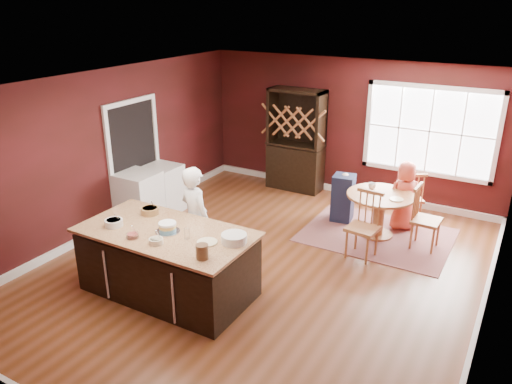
{
  "coord_description": "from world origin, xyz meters",
  "views": [
    {
      "loc": [
        3.13,
        -5.7,
        3.77
      ],
      "look_at": [
        -0.3,
        0.3,
        1.05
      ],
      "focal_mm": 35.0,
      "sensor_mm": 36.0,
      "label": 1
    }
  ],
  "objects_px": {
    "chair_east": "(427,218)",
    "chair_north": "(410,196)",
    "baker": "(195,219)",
    "washer": "(139,199)",
    "seated_woman": "(404,196)",
    "layer_cake": "(168,227)",
    "dryer": "(163,189)",
    "hutch": "(296,140)",
    "kitchen_island": "(168,263)",
    "chair_south": "(363,226)",
    "dining_table": "(380,206)",
    "toddler": "(345,177)",
    "high_chair": "(343,197)"
  },
  "relations": [
    {
      "from": "high_chair",
      "to": "hutch",
      "type": "height_order",
      "value": "hutch"
    },
    {
      "from": "chair_north",
      "to": "washer",
      "type": "xyz_separation_m",
      "value": [
        -4.09,
        -2.43,
        -0.02
      ]
    },
    {
      "from": "layer_cake",
      "to": "hutch",
      "type": "bearing_deg",
      "value": 93.58
    },
    {
      "from": "chair_north",
      "to": "chair_east",
      "type": "bearing_deg",
      "value": 85.36
    },
    {
      "from": "seated_woman",
      "to": "chair_north",
      "type": "bearing_deg",
      "value": -129.85
    },
    {
      "from": "baker",
      "to": "washer",
      "type": "bearing_deg",
      "value": -4.72
    },
    {
      "from": "baker",
      "to": "chair_south",
      "type": "distance_m",
      "value": 2.53
    },
    {
      "from": "baker",
      "to": "dryer",
      "type": "height_order",
      "value": "baker"
    },
    {
      "from": "chair_east",
      "to": "hutch",
      "type": "bearing_deg",
      "value": 67.12
    },
    {
      "from": "baker",
      "to": "layer_cake",
      "type": "xyz_separation_m",
      "value": [
        0.11,
        -0.74,
        0.2
      ]
    },
    {
      "from": "kitchen_island",
      "to": "baker",
      "type": "relative_size",
      "value": 1.47
    },
    {
      "from": "toddler",
      "to": "hutch",
      "type": "distance_m",
      "value": 1.75
    },
    {
      "from": "chair_east",
      "to": "chair_north",
      "type": "height_order",
      "value": "chair_east"
    },
    {
      "from": "dining_table",
      "to": "chair_south",
      "type": "relative_size",
      "value": 1.04
    },
    {
      "from": "layer_cake",
      "to": "toddler",
      "type": "xyz_separation_m",
      "value": [
        1.15,
        3.45,
        -0.18
      ]
    },
    {
      "from": "kitchen_island",
      "to": "baker",
      "type": "distance_m",
      "value": 0.81
    },
    {
      "from": "chair_north",
      "to": "washer",
      "type": "bearing_deg",
      "value": -2.52
    },
    {
      "from": "baker",
      "to": "toddler",
      "type": "distance_m",
      "value": 2.99
    },
    {
      "from": "washer",
      "to": "toddler",
      "type": "bearing_deg",
      "value": 32.87
    },
    {
      "from": "toddler",
      "to": "hutch",
      "type": "xyz_separation_m",
      "value": [
        -1.43,
        0.98,
        0.23
      ]
    },
    {
      "from": "baker",
      "to": "chair_east",
      "type": "relative_size",
      "value": 1.5
    },
    {
      "from": "layer_cake",
      "to": "chair_south",
      "type": "height_order",
      "value": "chair_south"
    },
    {
      "from": "kitchen_island",
      "to": "chair_south",
      "type": "height_order",
      "value": "chair_south"
    },
    {
      "from": "chair_east",
      "to": "hutch",
      "type": "distance_m",
      "value": 3.3
    },
    {
      "from": "dining_table",
      "to": "hutch",
      "type": "relative_size",
      "value": 0.53
    },
    {
      "from": "kitchen_island",
      "to": "layer_cake",
      "type": "distance_m",
      "value": 0.55
    },
    {
      "from": "baker",
      "to": "hutch",
      "type": "bearing_deg",
      "value": -69.28
    },
    {
      "from": "hutch",
      "to": "toddler",
      "type": "bearing_deg",
      "value": -34.4
    },
    {
      "from": "washer",
      "to": "dryer",
      "type": "height_order",
      "value": "washer"
    },
    {
      "from": "chair_east",
      "to": "seated_woman",
      "type": "relative_size",
      "value": 0.87
    },
    {
      "from": "dining_table",
      "to": "dryer",
      "type": "distance_m",
      "value": 3.91
    },
    {
      "from": "hutch",
      "to": "baker",
      "type": "bearing_deg",
      "value": -87.4
    },
    {
      "from": "kitchen_island",
      "to": "layer_cake",
      "type": "relative_size",
      "value": 7.24
    },
    {
      "from": "seated_woman",
      "to": "washer",
      "type": "height_order",
      "value": "seated_woman"
    },
    {
      "from": "baker",
      "to": "washer",
      "type": "relative_size",
      "value": 1.67
    },
    {
      "from": "kitchen_island",
      "to": "dryer",
      "type": "height_order",
      "value": "kitchen_island"
    },
    {
      "from": "dining_table",
      "to": "chair_east",
      "type": "distance_m",
      "value": 0.78
    },
    {
      "from": "baker",
      "to": "toddler",
      "type": "bearing_deg",
      "value": -96.9
    },
    {
      "from": "seated_woman",
      "to": "toddler",
      "type": "relative_size",
      "value": 4.65
    },
    {
      "from": "kitchen_island",
      "to": "high_chair",
      "type": "xyz_separation_m",
      "value": [
        1.2,
        3.39,
        0.01
      ]
    },
    {
      "from": "dining_table",
      "to": "toddler",
      "type": "xyz_separation_m",
      "value": [
        -0.75,
        0.35,
        0.28
      ]
    },
    {
      "from": "chair_east",
      "to": "seated_woman",
      "type": "xyz_separation_m",
      "value": [
        -0.5,
        0.55,
        0.08
      ]
    },
    {
      "from": "chair_east",
      "to": "layer_cake",
      "type": "bearing_deg",
      "value": 140.86
    },
    {
      "from": "seated_woman",
      "to": "hutch",
      "type": "distance_m",
      "value": 2.63
    },
    {
      "from": "layer_cake",
      "to": "chair_east",
      "type": "relative_size",
      "value": 0.31
    },
    {
      "from": "chair_east",
      "to": "hutch",
      "type": "xyz_separation_m",
      "value": [
        -2.96,
        1.39,
        0.52
      ]
    },
    {
      "from": "chair_south",
      "to": "toddler",
      "type": "xyz_separation_m",
      "value": [
        -0.75,
        1.2,
        0.28
      ]
    },
    {
      "from": "chair_south",
      "to": "chair_east",
      "type": "bearing_deg",
      "value": 52.01
    },
    {
      "from": "baker",
      "to": "dining_table",
      "type": "bearing_deg",
      "value": -112.38
    },
    {
      "from": "chair_east",
      "to": "chair_south",
      "type": "bearing_deg",
      "value": 137.8
    }
  ]
}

